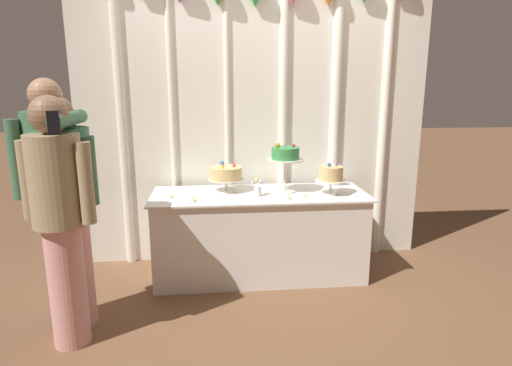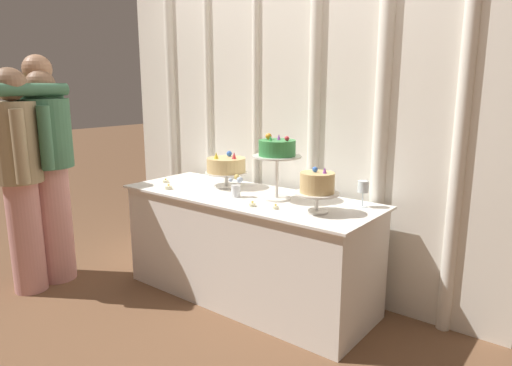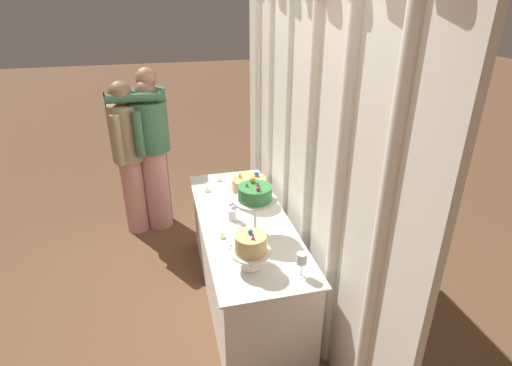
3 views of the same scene
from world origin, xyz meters
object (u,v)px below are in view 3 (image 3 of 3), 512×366
object	(u,v)px
cake_display_leftmost	(249,186)
tealight_far_left	(219,180)
wine_glass	(302,260)
tealight_near_right	(222,237)
tealight_far_right	(231,247)
guest_man_dark_suit	(153,152)
tealight_near_left	(208,190)
guest_girl_blue_dress	(153,142)
cake_display_center	(255,197)
cake_display_rightmost	(251,246)
flower_vase	(233,212)
guest_man_pink_jacket	(128,153)
cake_table	(245,259)

from	to	relation	value
cake_display_leftmost	tealight_far_left	world-z (taller)	cake_display_leftmost
wine_glass	tealight_near_right	size ratio (longest dim) A/B	3.71
tealight_far_right	guest_man_dark_suit	world-z (taller)	guest_man_dark_suit
tealight_far_left	tealight_far_right	world-z (taller)	tealight_far_left
tealight_near_left	tealight_near_right	xyz separation A→B (m)	(0.74, 0.00, -0.00)
cake_display_leftmost	guest_girl_blue_dress	distance (m)	1.33
guest_girl_blue_dress	cake_display_center	bearing A→B (deg)	22.45
cake_display_rightmost	guest_man_dark_suit	xyz separation A→B (m)	(-1.90, -0.56, -0.05)
wine_glass	guest_man_dark_suit	distance (m)	2.21
tealight_near_left	flower_vase	bearing A→B (deg)	13.39
wine_glass	tealight_far_left	distance (m)	1.47
guest_girl_blue_dress	tealight_far_right	bearing A→B (deg)	15.05
flower_vase	tealight_far_left	world-z (taller)	flower_vase
cake_display_rightmost	guest_man_pink_jacket	distance (m)	2.02
wine_glass	guest_man_pink_jacket	xyz separation A→B (m)	(-2.01, -1.06, 0.02)
tealight_near_right	guest_man_dark_suit	bearing A→B (deg)	-163.88
cake_display_rightmost	cake_display_leftmost	bearing A→B (deg)	167.79
cake_display_center	wine_glass	size ratio (longest dim) A/B	2.63
cake_table	cake_display_rightmost	bearing A→B (deg)	-8.09
tealight_far_left	tealight_near_left	world-z (taller)	tealight_near_left
tealight_far_left	tealight_far_right	size ratio (longest dim) A/B	1.30
flower_vase	guest_man_pink_jacket	bearing A→B (deg)	-148.16
guest_man_dark_suit	tealight_near_left	bearing A→B (deg)	29.13
tealight_far_right	guest_girl_blue_dress	world-z (taller)	guest_girl_blue_dress
guest_girl_blue_dress	guest_man_pink_jacket	world-z (taller)	guest_girl_blue_dress
flower_vase	guest_girl_blue_dress	bearing A→B (deg)	-158.10
wine_glass	tealight_far_right	world-z (taller)	wine_glass
cake_display_center	tealight_near_right	bearing A→B (deg)	-92.69
cake_table	guest_man_pink_jacket	xyz separation A→B (m)	(-1.28, -0.87, 0.49)
cake_display_leftmost	cake_table	bearing A→B (deg)	-20.49
cake_display_rightmost	wine_glass	distance (m)	0.32
flower_vase	guest_girl_blue_dress	size ratio (longest dim) A/B	0.09
flower_vase	tealight_near_right	size ratio (longest dim) A/B	3.44
cake_display_rightmost	flower_vase	distance (m)	0.60
cake_table	cake_display_rightmost	xyz separation A→B (m)	(0.58, -0.08, 0.52)
flower_vase	guest_girl_blue_dress	world-z (taller)	guest_girl_blue_dress
cake_table	tealight_far_right	bearing A→B (deg)	-25.13
tealight_near_right	guest_man_pink_jacket	world-z (taller)	guest_man_pink_jacket
cake_table	guest_man_dark_suit	bearing A→B (deg)	-154.09
cake_table	cake_display_center	distance (m)	0.69
flower_vase	cake_display_center	bearing A→B (deg)	25.51
tealight_far_right	guest_girl_blue_dress	xyz separation A→B (m)	(-1.73, -0.47, 0.18)
tealight_far_left	guest_girl_blue_dress	distance (m)	0.89
guest_man_dark_suit	guest_girl_blue_dress	world-z (taller)	guest_girl_blue_dress
cake_table	cake_display_leftmost	size ratio (longest dim) A/B	5.96
tealight_far_left	guest_man_dark_suit	world-z (taller)	guest_man_dark_suit
wine_glass	tealight_near_right	distance (m)	0.66
guest_man_dark_suit	tealight_near_right	bearing A→B (deg)	16.12
tealight_near_right	guest_man_pink_jacket	distance (m)	1.64
tealight_far_left	tealight_near_right	size ratio (longest dim) A/B	1.10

